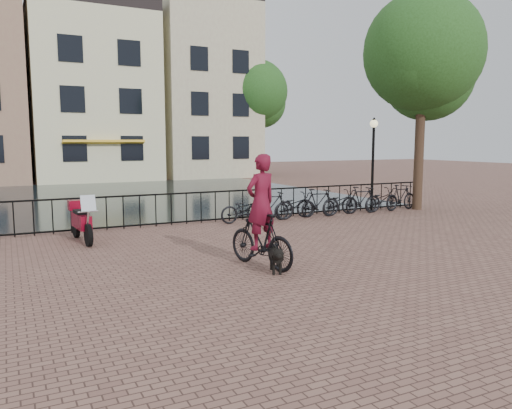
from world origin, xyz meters
name	(u,v)px	position (x,y,z in m)	size (l,w,h in m)	color
ground	(331,289)	(0.00, 0.00, 0.00)	(100.00, 100.00, 0.00)	brown
canal_water	(125,196)	(0.00, 17.30, 0.00)	(20.00, 20.00, 0.00)	black
railing	(186,208)	(0.00, 8.00, 0.50)	(20.00, 0.05, 1.02)	black
canal_house_mid	(91,95)	(0.50, 30.00, 5.90)	(8.00, 9.50, 11.80)	beige
canal_house_right	(198,89)	(8.50, 30.00, 6.65)	(7.00, 9.00, 13.30)	tan
tree_near_right	(423,52)	(9.20, 7.30, 5.97)	(4.48, 4.48, 8.24)	black
tree_far_right	(256,92)	(12.00, 27.00, 6.35)	(4.76, 4.76, 8.76)	black
lamp_post	(373,149)	(7.20, 7.60, 2.38)	(0.30, 0.30, 3.45)	black
cyclist	(261,218)	(-0.39, 2.00, 1.06)	(1.06, 2.12, 2.79)	black
dog	(276,258)	(-0.31, 1.48, 0.30)	(0.58, 0.92, 0.59)	black
motorcycle	(81,217)	(-3.40, 6.51, 0.67)	(0.62, 1.91, 1.34)	maroon
parked_bike_0	(245,209)	(1.80, 7.40, 0.45)	(0.60, 1.72, 0.90)	black
parked_bike_1	(271,206)	(2.75, 7.40, 0.50)	(0.47, 1.66, 1.00)	black
parked_bike_2	(295,206)	(3.70, 7.40, 0.45)	(0.60, 1.72, 0.90)	black
parked_bike_3	(318,203)	(4.65, 7.40, 0.50)	(0.47, 1.66, 1.00)	black
parked_bike_4	(340,203)	(5.60, 7.40, 0.45)	(0.60, 1.72, 0.90)	black
parked_bike_5	(361,200)	(6.55, 7.40, 0.50)	(0.47, 1.66, 1.00)	black
parked_bike_6	(381,200)	(7.50, 7.40, 0.45)	(0.60, 1.72, 0.90)	black
parked_bike_7	(401,197)	(8.45, 7.40, 0.50)	(0.47, 1.66, 1.00)	black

